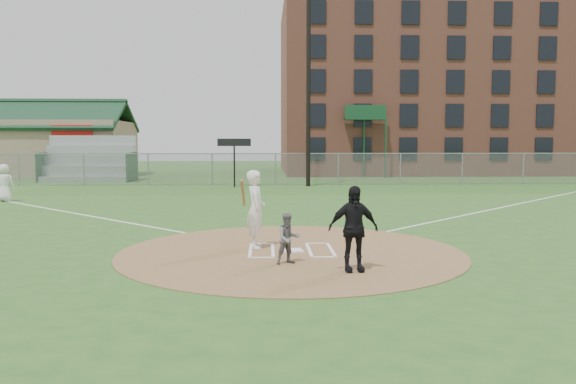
{
  "coord_description": "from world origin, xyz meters",
  "views": [
    {
      "loc": [
        -0.62,
        -13.53,
        2.66
      ],
      "look_at": [
        0.0,
        2.0,
        1.3
      ],
      "focal_mm": 35.0,
      "sensor_mm": 36.0,
      "label": 1
    }
  ],
  "objects_px": {
    "home_plate": "(293,250)",
    "batter_at_plate": "(256,209)",
    "umpire": "(353,229)",
    "ondeck_player": "(4,183)",
    "catcher": "(288,239)"
  },
  "relations": [
    {
      "from": "catcher",
      "to": "ondeck_player",
      "type": "height_order",
      "value": "ondeck_player"
    },
    {
      "from": "umpire",
      "to": "ondeck_player",
      "type": "relative_size",
      "value": 1.04
    },
    {
      "from": "ondeck_player",
      "to": "batter_at_plate",
      "type": "bearing_deg",
      "value": 133.29
    },
    {
      "from": "home_plate",
      "to": "umpire",
      "type": "bearing_deg",
      "value": -62.76
    },
    {
      "from": "home_plate",
      "to": "batter_at_plate",
      "type": "distance_m",
      "value": 1.41
    },
    {
      "from": "home_plate",
      "to": "ondeck_player",
      "type": "distance_m",
      "value": 17.65
    },
    {
      "from": "ondeck_player",
      "to": "batter_at_plate",
      "type": "height_order",
      "value": "batter_at_plate"
    },
    {
      "from": "catcher",
      "to": "umpire",
      "type": "xyz_separation_m",
      "value": [
        1.3,
        -0.76,
        0.33
      ]
    },
    {
      "from": "home_plate",
      "to": "batter_at_plate",
      "type": "height_order",
      "value": "batter_at_plate"
    },
    {
      "from": "home_plate",
      "to": "umpire",
      "type": "distance_m",
      "value": 2.63
    },
    {
      "from": "home_plate",
      "to": "catcher",
      "type": "xyz_separation_m",
      "value": [
        -0.17,
        -1.44,
        0.54
      ]
    },
    {
      "from": "umpire",
      "to": "batter_at_plate",
      "type": "bearing_deg",
      "value": 121.27
    },
    {
      "from": "batter_at_plate",
      "to": "umpire",
      "type": "bearing_deg",
      "value": -52.55
    },
    {
      "from": "ondeck_player",
      "to": "batter_at_plate",
      "type": "xyz_separation_m",
      "value": [
        11.64,
        -11.92,
        0.15
      ]
    },
    {
      "from": "catcher",
      "to": "ondeck_player",
      "type": "xyz_separation_m",
      "value": [
        -12.38,
        13.83,
        0.28
      ]
    }
  ]
}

